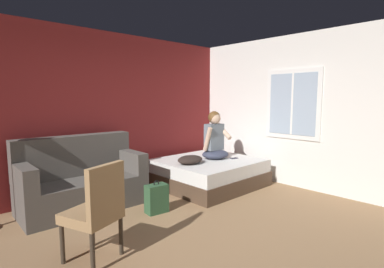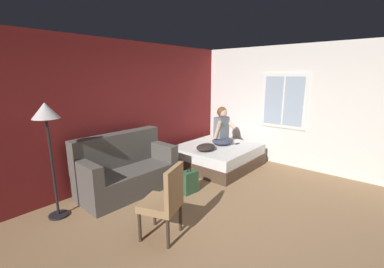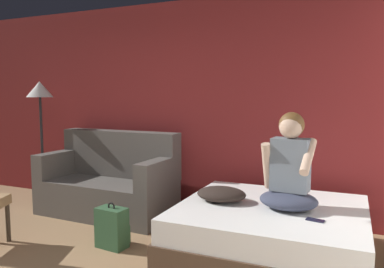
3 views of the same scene
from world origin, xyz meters
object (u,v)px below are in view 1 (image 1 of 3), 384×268
at_px(couch, 82,181).
at_px(person_seated, 215,139).
at_px(cell_phone, 234,158).
at_px(bed, 208,173).
at_px(side_chair, 97,209).
at_px(backpack, 156,199).
at_px(throw_pillow, 190,160).

relative_size(couch, person_seated, 1.97).
xyz_separation_m(person_seated, cell_phone, (0.25, -0.26, -0.35)).
xyz_separation_m(couch, cell_phone, (2.57, -0.76, 0.09)).
xyz_separation_m(bed, couch, (-2.16, 0.50, 0.16)).
bearing_deg(side_chair, cell_phone, 14.13).
distance_m(bed, backpack, 1.54).
distance_m(couch, side_chair, 1.61).
relative_size(bed, backpack, 3.76).
bearing_deg(person_seated, side_chair, -159.85).
bearing_deg(person_seated, cell_phone, -45.53).
bearing_deg(cell_phone, side_chair, -64.32).
height_order(bed, couch, couch).
xyz_separation_m(bed, person_seated, (0.16, -0.00, 0.60)).
xyz_separation_m(throw_pillow, cell_phone, (0.89, -0.24, -0.07)).
bearing_deg(side_chair, couch, 72.14).
relative_size(bed, throw_pillow, 3.58).
xyz_separation_m(backpack, throw_pillow, (1.00, 0.39, 0.36)).
bearing_deg(cell_phone, couch, -94.91).
distance_m(person_seated, cell_phone, 0.51).
bearing_deg(person_seated, bed, 179.63).
relative_size(person_seated, backpack, 1.91).
relative_size(side_chair, cell_phone, 6.81).
height_order(bed, person_seated, person_seated).
xyz_separation_m(couch, person_seated, (2.32, -0.50, 0.44)).
bearing_deg(couch, cell_phone, -16.46).
height_order(side_chair, person_seated, person_seated).
relative_size(side_chair, person_seated, 1.12).
bearing_deg(throw_pillow, backpack, -158.99).
height_order(person_seated, backpack, person_seated).
distance_m(bed, couch, 2.22).
bearing_deg(side_chair, throw_pillow, 24.95).
bearing_deg(cell_phone, backpack, -74.02).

